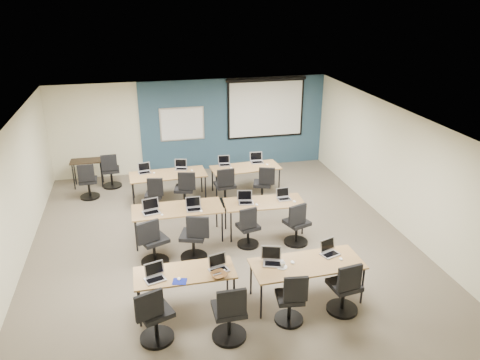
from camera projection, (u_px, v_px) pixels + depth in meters
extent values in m
cube|color=#6B6354|center=(222.00, 242.00, 10.12)|extent=(8.00, 9.00, 0.02)
cube|color=white|center=(220.00, 121.00, 9.09)|extent=(8.00, 9.00, 0.02)
cube|color=beige|center=(192.00, 126.00, 13.66)|extent=(8.00, 0.04, 2.70)
cube|color=beige|center=(292.00, 328.00, 5.55)|extent=(8.00, 0.04, 2.70)
cube|color=beige|center=(12.00, 203.00, 8.78)|extent=(0.04, 9.00, 2.70)
cube|color=beige|center=(397.00, 169.00, 10.43)|extent=(0.04, 9.00, 2.70)
cube|color=#3D5977|center=(234.00, 124.00, 13.89)|extent=(5.50, 0.04, 2.70)
cube|color=silver|center=(182.00, 124.00, 13.50)|extent=(1.28, 0.02, 0.98)
cube|color=white|center=(182.00, 124.00, 13.49)|extent=(1.20, 0.02, 0.90)
cube|color=black|center=(266.00, 108.00, 13.86)|extent=(2.32, 0.03, 1.82)
cube|color=white|center=(266.00, 109.00, 13.87)|extent=(2.20, 0.02, 1.62)
cylinder|color=black|center=(267.00, 79.00, 13.53)|extent=(2.40, 0.10, 0.10)
cube|color=#A06C33|center=(185.00, 273.00, 7.74)|extent=(1.67, 0.70, 0.03)
cylinder|color=black|center=(139.00, 308.00, 7.46)|extent=(0.04, 0.04, 0.70)
cylinder|color=black|center=(234.00, 295.00, 7.78)|extent=(0.04, 0.04, 0.70)
cylinder|color=black|center=(138.00, 287.00, 7.98)|extent=(0.04, 0.04, 0.70)
cylinder|color=black|center=(227.00, 276.00, 8.30)|extent=(0.04, 0.04, 0.70)
cube|color=#A67447|center=(307.00, 264.00, 8.00)|extent=(1.92, 0.80, 0.03)
cylinder|color=black|center=(261.00, 301.00, 7.64)|extent=(0.04, 0.04, 0.70)
cylinder|color=black|center=(362.00, 286.00, 8.02)|extent=(0.04, 0.04, 0.70)
cylinder|color=black|center=(251.00, 277.00, 8.26)|extent=(0.04, 0.04, 0.70)
cylinder|color=black|center=(345.00, 265.00, 8.63)|extent=(0.04, 0.04, 0.70)
cube|color=brown|center=(178.00, 209.00, 9.98)|extent=(1.93, 0.80, 0.03)
cylinder|color=black|center=(136.00, 236.00, 9.63)|extent=(0.04, 0.04, 0.70)
cylinder|color=black|center=(222.00, 227.00, 10.00)|extent=(0.04, 0.04, 0.70)
cylinder|color=black|center=(136.00, 221.00, 10.24)|extent=(0.04, 0.04, 0.70)
cylinder|color=black|center=(217.00, 213.00, 10.62)|extent=(0.04, 0.04, 0.70)
cube|color=brown|center=(264.00, 203.00, 10.29)|extent=(1.74, 0.73, 0.03)
cylinder|color=black|center=(231.00, 227.00, 9.98)|extent=(0.04, 0.04, 0.70)
cylinder|color=black|center=(303.00, 220.00, 10.32)|extent=(0.04, 0.04, 0.70)
cylinder|color=black|center=(225.00, 215.00, 10.53)|extent=(0.04, 0.04, 0.70)
cylinder|color=black|center=(294.00, 208.00, 10.87)|extent=(0.04, 0.04, 0.70)
cube|color=brown|center=(168.00, 174.00, 11.84)|extent=(1.91, 0.80, 0.03)
cylinder|color=black|center=(133.00, 196.00, 11.49)|extent=(0.04, 0.04, 0.70)
cylinder|color=black|center=(206.00, 190.00, 11.86)|extent=(0.04, 0.04, 0.70)
cylinder|color=black|center=(133.00, 186.00, 12.10)|extent=(0.04, 0.04, 0.70)
cylinder|color=black|center=(202.00, 180.00, 12.47)|extent=(0.04, 0.04, 0.70)
cube|color=olive|center=(246.00, 168.00, 12.29)|extent=(1.80, 0.75, 0.03)
cylinder|color=black|center=(217.00, 188.00, 11.97)|extent=(0.04, 0.04, 0.70)
cylinder|color=black|center=(279.00, 182.00, 12.32)|extent=(0.04, 0.04, 0.70)
cylinder|color=black|center=(212.00, 179.00, 12.54)|extent=(0.04, 0.04, 0.70)
cylinder|color=black|center=(272.00, 174.00, 12.88)|extent=(0.04, 0.04, 0.70)
cube|color=#A7A7B3|center=(155.00, 279.00, 7.52)|extent=(0.32, 0.23, 0.02)
cube|color=black|center=(155.00, 280.00, 7.50)|extent=(0.27, 0.14, 0.00)
cube|color=#A7A7B3|center=(154.00, 269.00, 7.59)|extent=(0.32, 0.06, 0.22)
cube|color=black|center=(154.00, 269.00, 7.58)|extent=(0.28, 0.04, 0.18)
ellipsoid|color=white|center=(179.00, 279.00, 7.54)|extent=(0.08, 0.10, 0.03)
cylinder|color=black|center=(157.00, 337.00, 7.31)|extent=(0.54, 0.54, 0.05)
cylinder|color=black|center=(156.00, 326.00, 7.23)|extent=(0.06, 0.06, 0.48)
cube|color=black|center=(155.00, 312.00, 7.12)|extent=(0.48, 0.48, 0.08)
cube|color=black|center=(149.00, 306.00, 6.82)|extent=(0.43, 0.06, 0.44)
cube|color=#A4A4AA|center=(219.00, 270.00, 7.77)|extent=(0.31, 0.23, 0.02)
cube|color=black|center=(219.00, 270.00, 7.75)|extent=(0.27, 0.13, 0.00)
cube|color=#A4A4AA|center=(217.00, 260.00, 7.84)|extent=(0.31, 0.06, 0.22)
cube|color=black|center=(217.00, 260.00, 7.83)|extent=(0.28, 0.04, 0.18)
ellipsoid|color=white|center=(224.00, 271.00, 7.76)|extent=(0.06, 0.10, 0.03)
cylinder|color=black|center=(229.00, 335.00, 7.35)|extent=(0.55, 0.55, 0.05)
cylinder|color=black|center=(229.00, 324.00, 7.27)|extent=(0.06, 0.06, 0.49)
cube|color=black|center=(229.00, 309.00, 7.16)|extent=(0.49, 0.49, 0.08)
cube|color=black|center=(232.00, 303.00, 6.85)|extent=(0.44, 0.06, 0.44)
cube|color=silver|center=(273.00, 264.00, 7.95)|extent=(0.35, 0.25, 0.02)
cube|color=black|center=(274.00, 264.00, 7.93)|extent=(0.29, 0.15, 0.00)
cube|color=silver|center=(271.00, 253.00, 8.03)|extent=(0.35, 0.06, 0.24)
cube|color=black|center=(271.00, 253.00, 8.02)|extent=(0.30, 0.05, 0.20)
ellipsoid|color=white|center=(293.00, 262.00, 7.99)|extent=(0.08, 0.11, 0.04)
cylinder|color=black|center=(289.00, 319.00, 7.71)|extent=(0.48, 0.48, 0.05)
cylinder|color=black|center=(289.00, 310.00, 7.64)|extent=(0.06, 0.06, 0.42)
cube|color=black|center=(290.00, 297.00, 7.55)|extent=(0.42, 0.42, 0.08)
cube|color=black|center=(296.00, 289.00, 7.27)|extent=(0.39, 0.06, 0.44)
cube|color=#ADADBA|center=(330.00, 254.00, 8.24)|extent=(0.32, 0.23, 0.02)
cube|color=black|center=(331.00, 254.00, 8.21)|extent=(0.27, 0.13, 0.00)
cube|color=#ADADBA|center=(328.00, 245.00, 8.30)|extent=(0.32, 0.06, 0.22)
cube|color=black|center=(328.00, 245.00, 8.30)|extent=(0.28, 0.04, 0.18)
ellipsoid|color=white|center=(341.00, 259.00, 8.09)|extent=(0.07, 0.10, 0.03)
cylinder|color=black|center=(342.00, 309.00, 7.96)|extent=(0.53, 0.53, 0.05)
cylinder|color=black|center=(343.00, 299.00, 7.88)|extent=(0.06, 0.06, 0.47)
cube|color=black|center=(344.00, 285.00, 7.78)|extent=(0.47, 0.47, 0.08)
cube|color=black|center=(350.00, 278.00, 7.47)|extent=(0.43, 0.06, 0.44)
cube|color=silver|center=(151.00, 212.00, 9.77)|extent=(0.35, 0.26, 0.02)
cube|color=black|center=(151.00, 212.00, 9.75)|extent=(0.30, 0.15, 0.00)
cube|color=silver|center=(150.00, 204.00, 9.84)|extent=(0.35, 0.06, 0.24)
cube|color=black|center=(150.00, 204.00, 9.83)|extent=(0.31, 0.05, 0.20)
ellipsoid|color=white|center=(162.00, 215.00, 9.67)|extent=(0.06, 0.09, 0.03)
cylinder|color=black|center=(155.00, 261.00, 9.34)|extent=(0.55, 0.55, 0.05)
cylinder|color=black|center=(154.00, 252.00, 9.26)|extent=(0.06, 0.06, 0.49)
cube|color=black|center=(153.00, 239.00, 9.15)|extent=(0.49, 0.49, 0.08)
cube|color=black|center=(148.00, 232.00, 8.84)|extent=(0.45, 0.06, 0.44)
cube|color=#B5B5B7|center=(194.00, 210.00, 9.90)|extent=(0.32, 0.23, 0.02)
cube|color=black|center=(194.00, 209.00, 9.88)|extent=(0.27, 0.14, 0.00)
cube|color=#B5B5B7|center=(193.00, 202.00, 9.97)|extent=(0.32, 0.06, 0.22)
cube|color=black|center=(193.00, 202.00, 9.96)|extent=(0.28, 0.04, 0.18)
ellipsoid|color=white|center=(201.00, 211.00, 9.83)|extent=(0.07, 0.10, 0.04)
cylinder|color=black|center=(194.00, 257.00, 9.50)|extent=(0.55, 0.55, 0.05)
cylinder|color=black|center=(194.00, 247.00, 9.42)|extent=(0.06, 0.06, 0.49)
cube|color=black|center=(193.00, 235.00, 9.31)|extent=(0.49, 0.49, 0.08)
cube|color=black|center=(198.00, 227.00, 9.03)|extent=(0.44, 0.06, 0.44)
cube|color=#A7A6B2|center=(246.00, 203.00, 10.21)|extent=(0.33, 0.24, 0.02)
cube|color=black|center=(246.00, 203.00, 10.19)|extent=(0.28, 0.14, 0.00)
cube|color=#A7A6B2|center=(245.00, 195.00, 10.28)|extent=(0.33, 0.06, 0.22)
cube|color=black|center=(245.00, 195.00, 10.27)|extent=(0.29, 0.04, 0.18)
ellipsoid|color=white|center=(257.00, 205.00, 10.12)|extent=(0.07, 0.11, 0.04)
cylinder|color=black|center=(248.00, 244.00, 9.98)|extent=(0.46, 0.46, 0.05)
cylinder|color=black|center=(248.00, 237.00, 9.91)|extent=(0.06, 0.06, 0.41)
cube|color=black|center=(248.00, 226.00, 9.81)|extent=(0.41, 0.41, 0.08)
cube|color=black|center=(248.00, 219.00, 9.53)|extent=(0.37, 0.06, 0.44)
cube|color=silver|center=(284.00, 199.00, 10.39)|extent=(0.30, 0.22, 0.02)
cube|color=black|center=(284.00, 199.00, 10.37)|extent=(0.25, 0.13, 0.00)
cube|color=silver|center=(283.00, 192.00, 10.45)|extent=(0.30, 0.06, 0.21)
cube|color=black|center=(283.00, 192.00, 10.45)|extent=(0.26, 0.04, 0.17)
ellipsoid|color=white|center=(294.00, 201.00, 10.27)|extent=(0.08, 0.11, 0.04)
cylinder|color=black|center=(296.00, 242.00, 10.06)|extent=(0.51, 0.51, 0.05)
cylinder|color=black|center=(296.00, 234.00, 9.99)|extent=(0.06, 0.06, 0.46)
cube|color=black|center=(297.00, 222.00, 9.89)|extent=(0.46, 0.46, 0.08)
cube|color=black|center=(297.00, 215.00, 9.59)|extent=(0.42, 0.06, 0.44)
cube|color=#AFAFB6|center=(145.00, 173.00, 11.88)|extent=(0.31, 0.22, 0.02)
cube|color=black|center=(145.00, 172.00, 11.86)|extent=(0.26, 0.13, 0.00)
cube|color=#AFAFB6|center=(144.00, 167.00, 11.94)|extent=(0.31, 0.06, 0.21)
cube|color=black|center=(144.00, 167.00, 11.94)|extent=(0.27, 0.04, 0.17)
ellipsoid|color=white|center=(154.00, 173.00, 11.87)|extent=(0.07, 0.10, 0.03)
cylinder|color=black|center=(155.00, 210.00, 11.49)|extent=(0.46, 0.46, 0.05)
cylinder|color=black|center=(155.00, 204.00, 11.42)|extent=(0.06, 0.06, 0.40)
cube|color=black|center=(154.00, 195.00, 11.33)|extent=(0.40, 0.40, 0.08)
cube|color=black|center=(155.00, 187.00, 11.07)|extent=(0.37, 0.06, 0.44)
cube|color=#AAAAAC|center=(181.00, 169.00, 12.13)|extent=(0.31, 0.23, 0.02)
cube|color=black|center=(182.00, 169.00, 12.10)|extent=(0.26, 0.13, 0.00)
cube|color=#AAAAAC|center=(181.00, 163.00, 12.19)|extent=(0.31, 0.06, 0.21)
cube|color=black|center=(181.00, 163.00, 12.18)|extent=(0.27, 0.04, 0.18)
ellipsoid|color=white|center=(192.00, 170.00, 12.03)|extent=(0.08, 0.10, 0.03)
cylinder|color=black|center=(185.00, 206.00, 11.73)|extent=(0.52, 0.52, 0.05)
cylinder|color=black|center=(185.00, 199.00, 11.65)|extent=(0.06, 0.06, 0.46)
cube|color=black|center=(184.00, 189.00, 11.55)|extent=(0.46, 0.46, 0.08)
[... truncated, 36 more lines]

